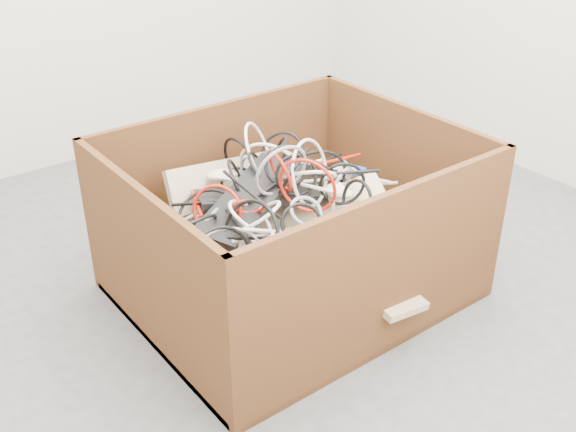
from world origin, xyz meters
TOP-DOWN VIEW (x-y plane):
  - ground at (0.00, 0.00)m, footprint 3.00×3.00m
  - cardboard_box at (-0.08, -0.08)m, footprint 1.11×0.93m
  - keyboard_pile at (-0.06, -0.09)m, footprint 0.96×0.87m
  - mice_scatter at (-0.04, -0.12)m, footprint 0.72×0.62m
  - power_strip_left at (-0.27, -0.08)m, footprint 0.19×0.27m
  - power_strip_right at (-0.25, -0.23)m, footprint 0.28×0.15m
  - vga_plug at (0.28, -0.04)m, footprint 0.06×0.06m
  - cable_tangle at (-0.16, -0.10)m, footprint 1.03×0.90m

SIDE VIEW (x-z plane):
  - ground at x=0.00m, z-range 0.00..0.00m
  - cardboard_box at x=-0.08m, z-range -0.14..0.45m
  - keyboard_pile at x=-0.06m, z-range 0.08..0.46m
  - power_strip_right at x=-0.25m, z-range 0.29..0.38m
  - power_strip_left at x=-0.27m, z-range 0.29..0.41m
  - mice_scatter at x=-0.04m, z-range 0.25..0.44m
  - vga_plug at x=0.28m, z-range 0.35..0.38m
  - cable_tangle at x=-0.16m, z-range 0.16..0.65m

